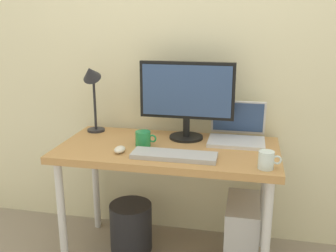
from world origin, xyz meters
TOP-DOWN VIEW (x-y plane):
  - back_wall at (0.00, 0.36)m, footprint 4.40×0.04m
  - desk at (0.00, 0.00)m, footprint 1.22×0.61m
  - monitor at (0.07, 0.17)m, footprint 0.55×0.20m
  - laptop at (0.37, 0.19)m, footprint 0.32×0.27m
  - desk_lamp at (-0.51, 0.17)m, footprint 0.11×0.16m
  - keyboard at (0.07, -0.16)m, footprint 0.44×0.14m
  - mouse at (-0.23, -0.15)m, footprint 0.06×0.09m
  - coffee_mug at (-0.14, -0.02)m, footprint 0.12×0.09m
  - glass_cup at (0.53, -0.22)m, footprint 0.11×0.08m
  - computer_tower at (0.43, -0.02)m, footprint 0.18×0.36m
  - wastebasket at (-0.24, 0.04)m, footprint 0.26×0.26m

SIDE VIEW (x-z plane):
  - wastebasket at x=-0.24m, z-range 0.00..0.30m
  - computer_tower at x=0.43m, z-range 0.00..0.42m
  - desk at x=0.00m, z-range 0.28..0.99m
  - keyboard at x=0.07m, z-range 0.71..0.73m
  - mouse at x=-0.23m, z-range 0.71..0.74m
  - coffee_mug at x=-0.14m, z-range 0.71..0.79m
  - glass_cup at x=0.53m, z-range 0.71..0.79m
  - laptop at x=0.37m, z-range 0.65..0.88m
  - monitor at x=0.07m, z-range 0.74..1.20m
  - desk_lamp at x=-0.51m, z-range 0.80..1.24m
  - back_wall at x=0.00m, z-range 0.00..2.60m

